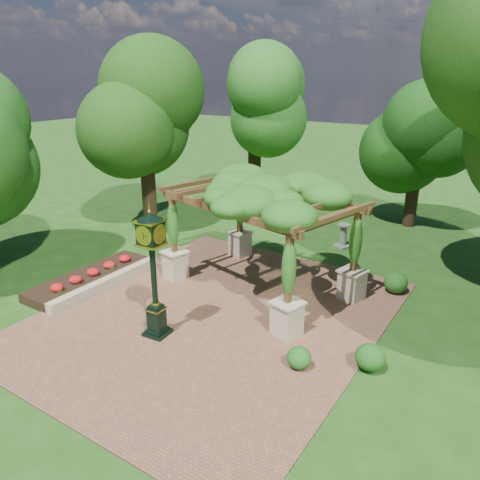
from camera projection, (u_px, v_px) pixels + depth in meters
The scene contains 13 objects.
ground at pixel (197, 329), 14.65m from camera, with size 120.00×120.00×0.00m, color #1E4714.
brick_plaza at pixel (215, 315), 15.43m from camera, with size 10.00×12.00×0.04m, color brown.
border_wall at pixel (107, 283), 17.32m from camera, with size 0.35×5.00×0.40m, color #C6B793.
flower_bed at pixel (90, 278), 17.79m from camera, with size 1.50×5.00×0.36m, color red.
pedestal_clock at pixel (153, 264), 13.49m from camera, with size 0.83×0.83×3.95m.
pergola at pixel (260, 199), 16.21m from camera, with size 7.41×5.58×4.17m.
sundial at pixel (343, 237), 21.25m from camera, with size 0.79×0.79×1.10m.
shrub_front at pixel (299, 358), 12.57m from camera, with size 0.67×0.67×0.60m, color #1D5A19.
shrub_mid at pixel (370, 357), 12.49m from camera, with size 0.81×0.81×0.73m, color #1C5317.
shrub_back at pixel (396, 283), 16.85m from camera, with size 0.85×0.85×0.76m, color #225618.
tree_west_near at pixel (143, 102), 22.23m from camera, with size 4.66×4.66×9.07m.
tree_west_far at pixel (255, 101), 25.78m from camera, with size 4.95×4.95×8.81m.
tree_north at pixel (420, 136), 22.85m from camera, with size 3.95×3.95×6.71m.
Camera 1 is at (8.11, -10.02, 7.62)m, focal length 35.00 mm.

